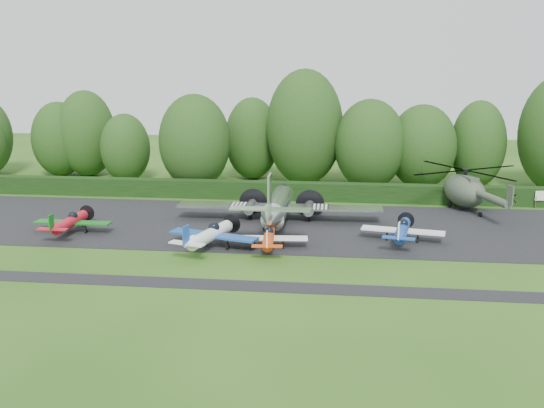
# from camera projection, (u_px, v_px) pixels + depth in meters

# --- Properties ---
(ground) EXTENTS (160.00, 160.00, 0.00)m
(ground) POSITION_uv_depth(u_px,v_px,m) (233.00, 258.00, 47.37)
(ground) COLOR #254A14
(ground) RESTS_ON ground
(apron) EXTENTS (70.00, 18.00, 0.01)m
(apron) POSITION_uv_depth(u_px,v_px,m) (251.00, 225.00, 57.04)
(apron) COLOR black
(apron) RESTS_ON ground
(taxiway_verge) EXTENTS (70.00, 2.00, 0.00)m
(taxiway_verge) POSITION_uv_depth(u_px,v_px,m) (217.00, 285.00, 41.56)
(taxiway_verge) COLOR black
(taxiway_verge) RESTS_ON ground
(hedgerow) EXTENTS (90.00, 1.60, 2.00)m
(hedgerow) POSITION_uv_depth(u_px,v_px,m) (266.00, 199.00, 67.68)
(hedgerow) COLOR black
(hedgerow) RESTS_ON ground
(transport_plane) EXTENTS (19.61, 15.04, 6.28)m
(transport_plane) POSITION_uv_depth(u_px,v_px,m) (278.00, 206.00, 56.76)
(transport_plane) COLOR silver
(transport_plane) RESTS_ON ground
(light_plane_red) EXTENTS (6.89, 7.24, 2.65)m
(light_plane_red) POSITION_uv_depth(u_px,v_px,m) (70.00, 222.00, 53.70)
(light_plane_red) COLOR #B61022
(light_plane_red) RESTS_ON ground
(light_plane_white) EXTENTS (7.68, 8.07, 2.95)m
(light_plane_white) POSITION_uv_depth(u_px,v_px,m) (210.00, 234.00, 49.31)
(light_plane_white) COLOR white
(light_plane_white) RESTS_ON ground
(light_plane_orange) EXTENTS (6.34, 6.67, 2.44)m
(light_plane_orange) POSITION_uv_depth(u_px,v_px,m) (269.00, 238.00, 49.18)
(light_plane_orange) COLOR #D4400C
(light_plane_orange) RESTS_ON ground
(light_plane_blue) EXTENTS (6.97, 7.32, 2.68)m
(light_plane_blue) POSITION_uv_depth(u_px,v_px,m) (402.00, 230.00, 51.05)
(light_plane_blue) COLOR #194198
(light_plane_blue) RESTS_ON ground
(helicopter) EXTENTS (13.16, 15.40, 4.24)m
(helicopter) POSITION_uv_depth(u_px,v_px,m) (465.00, 188.00, 62.50)
(helicopter) COLOR #333D2F
(helicopter) RESTS_ON ground
(tree_0) EXTENTS (7.07, 7.07, 10.60)m
(tree_0) POSITION_uv_depth(u_px,v_px,m) (252.00, 139.00, 78.45)
(tree_0) COLOR black
(tree_0) RESTS_ON ground
(tree_1) EXTENTS (6.23, 6.23, 8.70)m
(tree_1) POSITION_uv_depth(u_px,v_px,m) (125.00, 148.00, 76.68)
(tree_1) COLOR black
(tree_1) RESTS_ON ground
(tree_2) EXTENTS (8.12, 8.12, 10.13)m
(tree_2) POSITION_uv_depth(u_px,v_px,m) (422.00, 147.00, 72.56)
(tree_2) COLOR black
(tree_2) RESTS_ON ground
(tree_4) EXTENTS (9.40, 9.40, 14.24)m
(tree_4) POSITION_uv_depth(u_px,v_px,m) (305.00, 128.00, 74.13)
(tree_4) COLOR black
(tree_4) RESTS_ON ground
(tree_5) EXTENTS (6.55, 6.55, 10.56)m
(tree_5) POSITION_uv_depth(u_px,v_px,m) (478.00, 144.00, 73.11)
(tree_5) COLOR black
(tree_5) RESTS_ON ground
(tree_6) EXTENTS (6.93, 6.93, 9.26)m
(tree_6) POSITION_uv_depth(u_px,v_px,m) (365.00, 147.00, 75.58)
(tree_6) COLOR black
(tree_6) RESTS_ON ground
(tree_7) EXTENTS (8.55, 8.55, 11.35)m
(tree_7) POSITION_uv_depth(u_px,v_px,m) (195.00, 142.00, 72.34)
(tree_7) COLOR black
(tree_7) RESTS_ON ground
(tree_9) EXTENTS (7.61, 7.61, 11.41)m
(tree_9) POSITION_uv_depth(u_px,v_px,m) (86.00, 134.00, 80.38)
(tree_9) COLOR black
(tree_9) RESTS_ON ground
(tree_11) EXTENTS (7.14, 7.14, 9.92)m
(tree_11) POSITION_uv_depth(u_px,v_px,m) (59.00, 139.00, 80.65)
(tree_11) COLOR black
(tree_11) RESTS_ON ground
(tree_12) EXTENTS (8.40, 8.40, 10.80)m
(tree_12) POSITION_uv_depth(u_px,v_px,m) (370.00, 145.00, 71.90)
(tree_12) COLOR black
(tree_12) RESTS_ON ground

